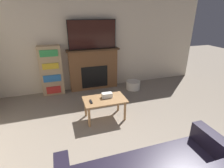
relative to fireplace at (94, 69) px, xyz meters
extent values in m
cube|color=beige|center=(0.14, 0.14, 0.75)|extent=(6.55, 0.06, 2.70)
cube|color=brown|center=(0.00, 0.00, -0.02)|extent=(1.39, 0.22, 1.15)
cube|color=black|center=(0.00, -0.11, -0.20)|extent=(0.76, 0.01, 0.63)
cube|color=#4C331E|center=(0.00, -0.02, 0.57)|extent=(1.49, 0.28, 0.04)
cube|color=black|center=(0.00, -0.02, 0.98)|extent=(1.31, 0.03, 0.78)
cube|color=#331914|center=(0.00, -0.03, 0.98)|extent=(1.28, 0.01, 0.74)
cube|color=black|center=(0.81, -3.64, -0.25)|extent=(0.16, 0.94, 0.71)
cube|color=#A87A4C|center=(-0.13, -1.65, -0.15)|extent=(0.88, 0.54, 0.03)
cylinder|color=#A87A4C|center=(-0.51, -1.86, -0.38)|extent=(0.05, 0.05, 0.43)
cylinder|color=#A87A4C|center=(0.25, -1.86, -0.38)|extent=(0.05, 0.05, 0.43)
cylinder|color=#A87A4C|center=(-0.51, -1.44, -0.38)|extent=(0.05, 0.05, 0.43)
cylinder|color=#A87A4C|center=(0.25, -1.44, -0.38)|extent=(0.05, 0.05, 0.43)
cube|color=white|center=(-0.06, -1.59, -0.09)|extent=(0.22, 0.12, 0.10)
cube|color=black|center=(-0.44, -1.70, -0.13)|extent=(0.04, 0.15, 0.02)
cube|color=tan|center=(-1.16, -0.02, 0.07)|extent=(0.58, 0.26, 1.35)
cube|color=red|center=(-1.16, -0.16, -0.43)|extent=(0.37, 0.03, 0.20)
cube|color=#2D70B7|center=(-1.16, -0.16, -0.09)|extent=(0.45, 0.03, 0.18)
cube|color=gold|center=(-1.16, -0.16, 0.24)|extent=(0.41, 0.03, 0.15)
cube|color=green|center=(-1.16, -0.16, 0.58)|extent=(0.44, 0.03, 0.17)
cylinder|color=silver|center=(1.09, -0.42, -0.48)|extent=(0.42, 0.42, 0.25)
camera|label=1|loc=(-0.99, -4.79, 1.56)|focal=28.00mm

